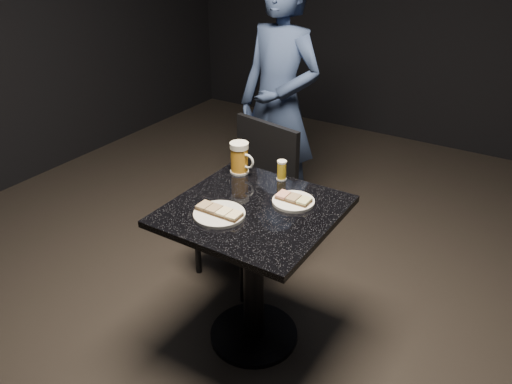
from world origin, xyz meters
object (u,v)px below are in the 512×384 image
at_px(table, 254,253).
at_px(chair, 251,193).
at_px(plate_large, 219,214).
at_px(patron, 279,105).
at_px(beer_tumbler, 282,170).
at_px(plate_small, 293,202).
at_px(beer_mug, 240,158).

xyz_separation_m(table, chair, (-0.33, 0.49, -0.00)).
bearing_deg(plate_large, table, 56.26).
distance_m(patron, beer_tumbler, 0.91).
distance_m(plate_small, chair, 0.63).
xyz_separation_m(patron, chair, (0.17, -0.60, -0.31)).
height_order(patron, beer_mug, patron).
xyz_separation_m(beer_tumbler, chair, (-0.29, 0.19, -0.30)).
bearing_deg(chair, plate_small, -38.43).
height_order(table, beer_tumbler, beer_tumbler).
bearing_deg(chair, patron, 105.99).
bearing_deg(patron, table, -56.34).
bearing_deg(beer_tumbler, chair, 147.76).
relative_size(plate_large, chair, 0.25).
bearing_deg(plate_large, patron, 108.57).
bearing_deg(beer_mug, table, -46.71).
bearing_deg(plate_large, chair, 110.98).
bearing_deg(plate_small, plate_large, -129.01).
bearing_deg(chair, plate_large, -69.02).
distance_m(table, beer_tumbler, 0.42).
height_order(plate_small, chair, chair).
relative_size(table, beer_tumbler, 7.65).
xyz_separation_m(beer_mug, chair, (-0.08, 0.23, -0.33)).
relative_size(plate_small, chair, 0.21).
bearing_deg(table, beer_tumbler, 96.30).
xyz_separation_m(plate_large, patron, (-0.41, 1.22, 0.06)).
relative_size(table, chair, 0.84).
bearing_deg(plate_small, patron, 123.12).
xyz_separation_m(plate_large, beer_mug, (-0.16, 0.39, 0.07)).
bearing_deg(beer_mug, chair, 109.45).
height_order(plate_large, beer_tumbler, beer_tumbler).
relative_size(patron, table, 2.18).
xyz_separation_m(plate_small, beer_tumbler, (-0.16, 0.17, 0.04)).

